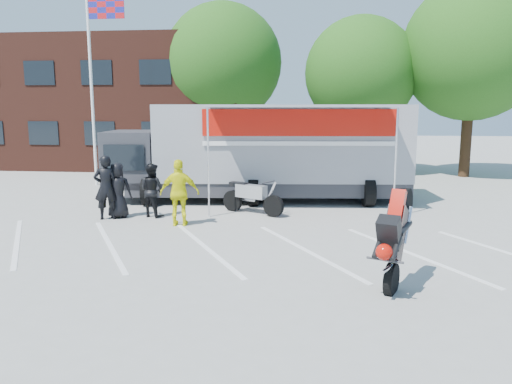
% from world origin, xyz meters
% --- Properties ---
extents(ground, '(100.00, 100.00, 0.00)m').
position_xyz_m(ground, '(0.00, 0.00, 0.00)').
color(ground, '#999994').
rests_on(ground, ground).
extents(parking_bay_lines, '(18.09, 13.33, 0.01)m').
position_xyz_m(parking_bay_lines, '(0.00, 1.00, 0.01)').
color(parking_bay_lines, white).
rests_on(parking_bay_lines, ground).
extents(office_building, '(18.00, 8.00, 7.00)m').
position_xyz_m(office_building, '(-10.00, 18.00, 3.50)').
color(office_building, '#4C2218').
rests_on(office_building, ground).
extents(flagpole, '(1.61, 0.12, 8.00)m').
position_xyz_m(flagpole, '(-6.24, 10.00, 5.05)').
color(flagpole, white).
rests_on(flagpole, ground).
extents(tree_left, '(6.12, 6.12, 8.64)m').
position_xyz_m(tree_left, '(-2.00, 16.00, 5.57)').
color(tree_left, '#382314').
rests_on(tree_left, ground).
extents(tree_mid, '(5.44, 5.44, 7.68)m').
position_xyz_m(tree_mid, '(5.00, 15.00, 4.94)').
color(tree_mid, '#382314').
rests_on(tree_mid, ground).
extents(tree_right, '(6.46, 6.46, 9.12)m').
position_xyz_m(tree_right, '(10.00, 14.50, 5.88)').
color(tree_right, '#382314').
rests_on(tree_right, ground).
extents(transporter_truck, '(11.09, 6.07, 3.40)m').
position_xyz_m(transporter_truck, '(1.14, 7.25, 0.00)').
color(transporter_truck, gray).
rests_on(transporter_truck, ground).
extents(parked_motorcycle, '(2.36, 1.74, 1.19)m').
position_xyz_m(parked_motorcycle, '(0.87, 4.91, 0.00)').
color(parked_motorcycle, silver).
rests_on(parked_motorcycle, ground).
extents(stunt_bike_rider, '(1.43, 1.92, 2.04)m').
position_xyz_m(stunt_bike_rider, '(4.39, -0.96, 0.00)').
color(stunt_bike_rider, black).
rests_on(stunt_bike_rider, ground).
extents(spectator_leather_a, '(0.90, 0.66, 1.68)m').
position_xyz_m(spectator_leather_a, '(-3.11, 3.92, 0.84)').
color(spectator_leather_a, black).
rests_on(spectator_leather_a, ground).
extents(spectator_leather_b, '(0.81, 0.65, 1.92)m').
position_xyz_m(spectator_leather_b, '(-3.37, 3.69, 0.96)').
color(spectator_leather_b, black).
rests_on(spectator_leather_b, ground).
extents(spectator_leather_c, '(0.97, 0.88, 1.64)m').
position_xyz_m(spectator_leather_c, '(-2.14, 4.19, 0.82)').
color(spectator_leather_c, black).
rests_on(spectator_leather_c, ground).
extents(spectator_hivis, '(1.14, 0.57, 1.88)m').
position_xyz_m(spectator_hivis, '(-0.99, 3.13, 0.94)').
color(spectator_hivis, '#EFEE0C').
rests_on(spectator_hivis, ground).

